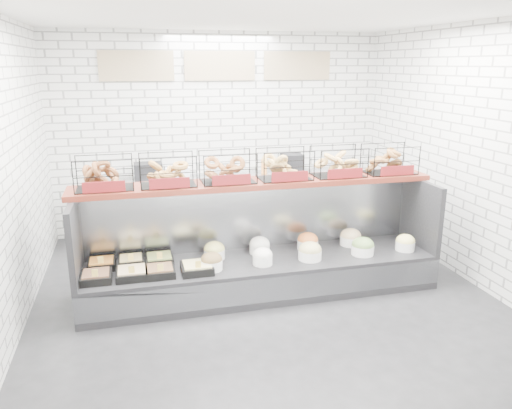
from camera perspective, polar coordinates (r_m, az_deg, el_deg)
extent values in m
plane|color=black|center=(5.59, 1.40, -11.11)|extent=(5.50, 5.50, 0.00)
cube|color=silver|center=(7.74, -4.03, 8.11)|extent=(5.00, 0.02, 3.00)
cube|color=silver|center=(5.04, -27.05, 2.28)|extent=(0.02, 5.50, 3.00)
cube|color=silver|center=(6.24, 24.31, 4.90)|extent=(0.02, 5.50, 3.00)
cube|color=white|center=(5.01, 1.64, 21.20)|extent=(5.00, 5.50, 0.02)
cube|color=tan|center=(7.52, -13.50, 15.16)|extent=(1.05, 0.03, 0.42)
cube|color=tan|center=(7.64, -4.14, 15.54)|extent=(1.05, 0.03, 0.42)
cube|color=tan|center=(7.94, 4.74, 15.53)|extent=(1.05, 0.03, 0.42)
cube|color=black|center=(5.76, 0.61, -8.03)|extent=(4.00, 0.90, 0.40)
cube|color=#93969B|center=(5.37, 1.80, -9.64)|extent=(4.00, 0.03, 0.28)
cube|color=#93969B|center=(5.93, -0.38, -1.16)|extent=(4.00, 0.08, 0.80)
cube|color=black|center=(5.42, -20.00, -3.79)|extent=(0.06, 0.90, 0.80)
cube|color=black|center=(6.32, 18.16, -0.88)|extent=(0.06, 0.90, 0.80)
cube|color=black|center=(5.36, -17.80, -7.93)|extent=(0.31, 0.31, 0.08)
cube|color=brown|center=(5.35, -17.83, -7.58)|extent=(0.26, 0.26, 0.04)
cube|color=#F4CC55|center=(5.23, -17.94, -7.48)|extent=(0.06, 0.01, 0.08)
cube|color=black|center=(5.67, -17.21, -6.55)|extent=(0.29, 0.29, 0.08)
cube|color=orange|center=(5.66, -17.24, -6.23)|extent=(0.25, 0.25, 0.04)
cube|color=#F4CC55|center=(5.55, -17.33, -6.08)|extent=(0.06, 0.01, 0.08)
cube|color=black|center=(5.35, -13.99, -7.69)|extent=(0.32, 0.32, 0.08)
cube|color=tan|center=(5.33, -14.02, -7.35)|extent=(0.27, 0.27, 0.04)
cube|color=#F4CC55|center=(5.21, -14.04, -7.27)|extent=(0.06, 0.01, 0.08)
cube|color=black|center=(5.66, -14.08, -6.34)|extent=(0.27, 0.27, 0.08)
cube|color=#E1C573|center=(5.65, -14.10, -6.01)|extent=(0.23, 0.23, 0.04)
cube|color=#F4CC55|center=(5.54, -14.13, -5.84)|extent=(0.06, 0.01, 0.08)
cube|color=black|center=(5.33, -10.90, -7.56)|extent=(0.30, 0.30, 0.08)
cube|color=brown|center=(5.32, -10.92, -7.21)|extent=(0.26, 0.26, 0.04)
cube|color=#F4CC55|center=(5.20, -10.88, -7.10)|extent=(0.06, 0.01, 0.08)
cube|color=black|center=(5.65, -10.97, -6.22)|extent=(0.30, 0.30, 0.08)
cube|color=#89994D|center=(5.63, -10.99, -5.89)|extent=(0.26, 0.26, 0.04)
cube|color=#F4CC55|center=(5.51, -10.95, -5.75)|extent=(0.06, 0.01, 0.08)
cube|color=black|center=(5.36, -6.76, -7.26)|extent=(0.33, 0.33, 0.08)
cube|color=tan|center=(5.35, -6.77, -6.91)|extent=(0.28, 0.28, 0.04)
cube|color=#F4CC55|center=(5.22, -6.62, -6.83)|extent=(0.06, 0.01, 0.08)
cylinder|color=white|center=(5.39, -5.08, -6.87)|extent=(0.23, 0.23, 0.11)
ellipsoid|color=brown|center=(5.37, -5.10, -6.28)|extent=(0.23, 0.23, 0.16)
cylinder|color=white|center=(5.69, -4.78, -5.62)|extent=(0.24, 0.24, 0.11)
ellipsoid|color=#D4CD6C|center=(5.67, -4.79, -5.06)|extent=(0.24, 0.24, 0.16)
cylinder|color=white|center=(5.51, 0.76, -6.31)|extent=(0.22, 0.22, 0.11)
ellipsoid|color=silver|center=(5.49, 0.76, -5.73)|extent=(0.21, 0.21, 0.15)
cylinder|color=white|center=(5.83, 0.42, -5.04)|extent=(0.24, 0.24, 0.11)
ellipsoid|color=white|center=(5.81, 0.42, -4.49)|extent=(0.23, 0.23, 0.16)
cylinder|color=white|center=(5.68, 6.18, -5.72)|extent=(0.26, 0.26, 0.11)
ellipsoid|color=tan|center=(5.66, 6.20, -5.15)|extent=(0.26, 0.26, 0.18)
cylinder|color=white|center=(5.99, 5.93, -4.55)|extent=(0.25, 0.25, 0.11)
ellipsoid|color=orange|center=(5.97, 5.94, -4.01)|extent=(0.24, 0.24, 0.17)
cylinder|color=white|center=(5.92, 12.08, -5.08)|extent=(0.26, 0.26, 0.11)
ellipsoid|color=#638544|center=(5.90, 12.11, -4.53)|extent=(0.26, 0.26, 0.18)
cylinder|color=white|center=(6.20, 10.75, -4.04)|extent=(0.26, 0.26, 0.11)
ellipsoid|color=tan|center=(6.18, 10.77, -3.51)|extent=(0.25, 0.25, 0.18)
cylinder|color=white|center=(6.18, 16.66, -4.52)|extent=(0.23, 0.23, 0.11)
ellipsoid|color=#F1E37B|center=(6.16, 16.71, -3.99)|extent=(0.22, 0.22, 0.15)
cube|color=#4E1810|center=(5.64, 0.07, 2.48)|extent=(4.10, 0.50, 0.06)
cube|color=black|center=(5.44, -16.99, 3.45)|extent=(0.60, 0.38, 0.34)
cube|color=maroon|center=(5.26, -16.99, 1.94)|extent=(0.42, 0.02, 0.11)
cube|color=black|center=(5.44, -10.07, 3.91)|extent=(0.60, 0.38, 0.34)
cube|color=maroon|center=(5.27, -9.84, 2.41)|extent=(0.42, 0.02, 0.11)
cube|color=black|center=(5.53, -3.24, 4.30)|extent=(0.60, 0.38, 0.34)
cube|color=maroon|center=(5.35, -2.81, 2.84)|extent=(0.42, 0.02, 0.11)
cube|color=black|center=(5.68, 3.29, 4.63)|extent=(0.60, 0.38, 0.34)
cube|color=maroon|center=(5.52, 3.90, 3.21)|extent=(0.42, 0.02, 0.11)
cube|color=black|center=(5.91, 9.41, 4.87)|extent=(0.60, 0.38, 0.34)
cube|color=maroon|center=(5.75, 10.15, 3.52)|extent=(0.42, 0.02, 0.11)
cube|color=black|center=(6.20, 15.01, 5.05)|extent=(0.60, 0.38, 0.34)
cube|color=maroon|center=(6.05, 15.86, 3.76)|extent=(0.42, 0.02, 0.11)
cube|color=#93969B|center=(7.64, -3.45, -0.02)|extent=(4.00, 0.60, 0.90)
cube|color=black|center=(7.44, -12.22, 3.74)|extent=(0.40, 0.30, 0.24)
cube|color=silver|center=(7.41, -9.01, 3.61)|extent=(0.35, 0.28, 0.18)
cylinder|color=orange|center=(7.69, 0.92, 4.40)|extent=(0.09, 0.09, 0.22)
cube|color=black|center=(7.71, 4.14, 4.69)|extent=(0.30, 0.30, 0.30)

